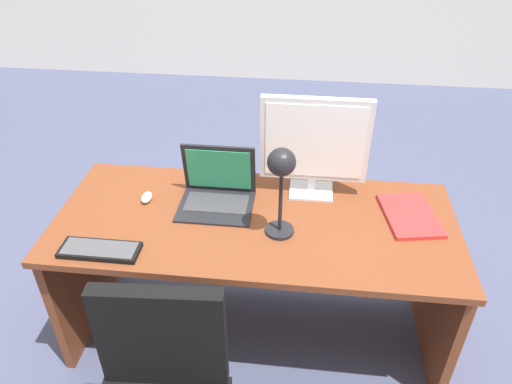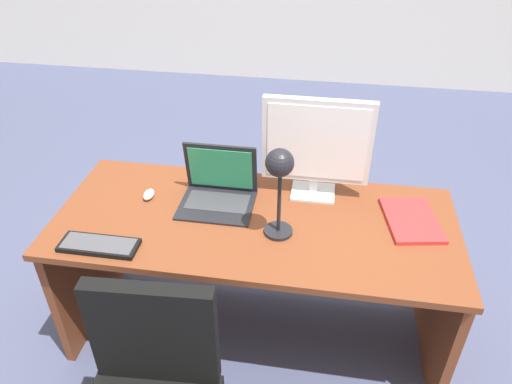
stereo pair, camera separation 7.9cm
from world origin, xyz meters
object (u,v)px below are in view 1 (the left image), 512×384
Objects in this scene: monitor at (315,143)px; desk_lamp at (281,174)px; mouse at (147,197)px; desk at (256,249)px; book at (410,215)px; laptop at (218,185)px; keyboard at (100,250)px.

monitor reaches higher than desk_lamp.
desk_lamp reaches higher than mouse.
book is (0.67, 0.04, 0.22)m from desk.
laptop is 0.58m from keyboard.
book reaches higher than desk.
keyboard is 0.37m from mouse.
laptop is at bearing 8.72° from mouse.
desk_lamp is at bearing 14.63° from keyboard.
mouse is at bearing -179.53° from book.
monitor is 1.01m from keyboard.
book is (1.26, 0.37, -0.00)m from keyboard.
keyboard is at bearing -165.37° from desk_lamp.
monitor is at bearing 13.99° from laptop.
monitor is at bearing 161.51° from book.
laptop is at bearing 142.24° from desk_lamp.
monitor reaches higher than book.
keyboard is 0.77× the size of desk_lamp.
laptop reaches higher than book.
desk is at bearing -176.39° from book.
laptop reaches higher than keyboard.
mouse is (-0.51, 0.03, 0.23)m from desk.
book is (1.18, 0.01, -0.01)m from mouse.
laptop reaches higher than mouse.
desk is 0.36m from laptop.
desk is 4.21× the size of desk_lamp.
laptop is at bearing 45.57° from keyboard.
monitor is 0.80m from mouse.
desk is 0.55m from desk_lamp.
monitor is at bearing 69.50° from desk_lamp.
desk_lamp reaches higher than laptop.
monitor reaches higher than mouse.
mouse is at bearing -168.27° from monitor.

